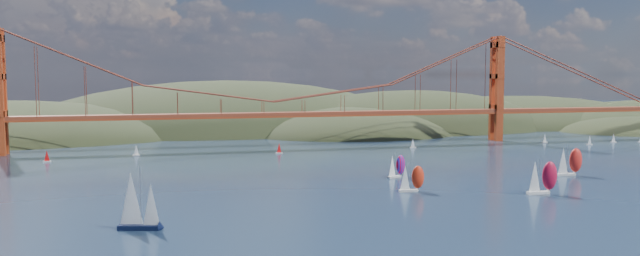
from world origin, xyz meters
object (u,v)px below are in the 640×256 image
object	(u,v)px
racer_2	(569,161)
racer_rwb	(396,166)
sloop_navy	(137,202)
racer_1	(542,177)
racer_0	(411,178)

from	to	relation	value
racer_2	racer_rwb	bearing A→B (deg)	172.50
racer_2	racer_rwb	distance (m)	60.71
racer_rwb	sloop_navy	bearing A→B (deg)	-169.45
racer_1	racer_2	xyz separation A→B (m)	(29.10, 27.05, -0.04)
racer_0	racer_1	bearing A→B (deg)	-15.79
racer_0	racer_2	distance (m)	66.40
racer_1	racer_2	size ratio (longest dim) A/B	1.01
sloop_navy	racer_2	world-z (taller)	sloop_navy
racer_0	racer_rwb	distance (m)	25.84
racer_0	racer_rwb	bearing A→B (deg)	82.43
racer_rwb	racer_1	bearing A→B (deg)	-73.06
sloop_navy	racer_2	distance (m)	148.71
sloop_navy	racer_rwb	bearing A→B (deg)	47.70
racer_2	racer_rwb	world-z (taller)	racer_2
sloop_navy	racer_1	xyz separation A→B (m)	(113.75, 14.27, -1.32)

